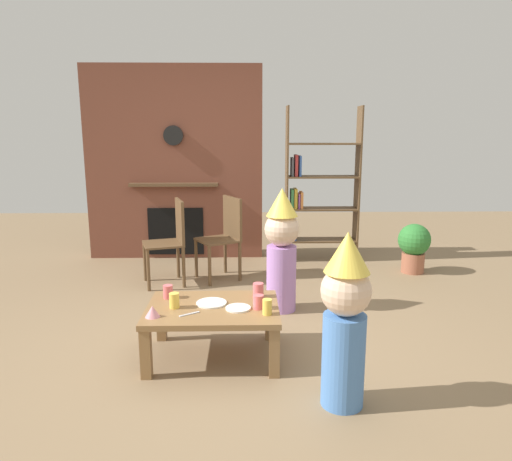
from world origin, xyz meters
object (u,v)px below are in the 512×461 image
(paper_cup_near_left, at_px, (258,302))
(child_in_pink, at_px, (282,247))
(paper_plate_rear, at_px, (238,308))
(child_with_cone_hat, at_px, (345,316))
(paper_plate_front, at_px, (211,303))
(dining_chair_left, at_px, (172,237))
(paper_cup_near_right, at_px, (267,307))
(bookshelf, at_px, (316,190))
(paper_cup_far_right, at_px, (168,292))
(dining_chair_middle, at_px, (225,233))
(potted_plant_tall, at_px, (414,245))
(paper_cup_far_left, at_px, (174,301))
(paper_cup_center, at_px, (258,290))
(birthday_cake_slice, at_px, (152,311))
(coffee_table, at_px, (213,314))

(paper_cup_near_left, bearing_deg, child_in_pink, 76.47)
(paper_plate_rear, relative_size, child_with_cone_hat, 0.17)
(paper_plate_front, height_order, dining_chair_left, dining_chair_left)
(paper_cup_near_right, bearing_deg, child_in_pink, 80.70)
(bookshelf, relative_size, paper_cup_far_right, 19.16)
(dining_chair_middle, height_order, potted_plant_tall, dining_chair_middle)
(child_in_pink, xyz_separation_m, dining_chair_middle, (-0.55, 0.98, -0.08))
(paper_cup_far_left, bearing_deg, paper_plate_rear, -3.82)
(paper_cup_near_right, height_order, paper_cup_far_left, same)
(paper_cup_near_left, distance_m, potted_plant_tall, 2.81)
(paper_cup_near_right, distance_m, paper_plate_front, 0.45)
(paper_cup_center, height_order, birthday_cake_slice, paper_cup_center)
(dining_chair_middle, relative_size, potted_plant_tall, 1.58)
(coffee_table, bearing_deg, paper_cup_far_left, -174.99)
(birthday_cake_slice, bearing_deg, coffee_table, 25.71)
(paper_cup_near_left, distance_m, paper_plate_front, 0.35)
(child_in_pink, xyz_separation_m, dining_chair_left, (-1.10, 0.80, -0.08))
(bookshelf, bearing_deg, coffee_table, -112.65)
(paper_cup_near_left, relative_size, paper_plate_front, 0.45)
(paper_cup_far_right, relative_size, child_in_pink, 0.09)
(bookshelf, relative_size, birthday_cake_slice, 19.00)
(bookshelf, relative_size, child_with_cone_hat, 1.80)
(dining_chair_left, bearing_deg, child_in_pink, 127.16)
(paper_cup_near_left, relative_size, potted_plant_tall, 0.17)
(paper_cup_near_left, bearing_deg, coffee_table, 171.05)
(paper_cup_near_left, xyz_separation_m, paper_cup_near_right, (0.06, -0.11, 0.00))
(paper_cup_center, bearing_deg, paper_cup_far_right, -179.09)
(bookshelf, bearing_deg, paper_cup_center, -107.57)
(paper_cup_center, distance_m, paper_plate_front, 0.37)
(bookshelf, distance_m, paper_cup_near_right, 2.95)
(paper_plate_rear, distance_m, potted_plant_tall, 2.90)
(paper_plate_front, bearing_deg, paper_cup_near_left, -17.10)
(paper_cup_near_right, distance_m, birthday_cake_slice, 0.77)
(coffee_table, distance_m, dining_chair_left, 1.81)
(paper_plate_front, distance_m, dining_chair_middle, 1.85)
(paper_cup_near_right, xyz_separation_m, paper_plate_rear, (-0.20, 0.11, -0.05))
(paper_cup_center, xyz_separation_m, paper_plate_front, (-0.34, -0.14, -0.05))
(coffee_table, bearing_deg, paper_cup_center, 30.23)
(child_with_cone_hat, height_order, child_in_pink, child_in_pink)
(paper_cup_near_left, relative_size, dining_chair_middle, 0.11)
(potted_plant_tall, bearing_deg, paper_cup_near_right, -128.75)
(paper_cup_center, bearing_deg, coffee_table, -149.77)
(paper_cup_near_left, bearing_deg, child_with_cone_hat, -50.29)
(coffee_table, bearing_deg, paper_cup_near_right, -22.94)
(paper_plate_rear, relative_size, birthday_cake_slice, 1.77)
(child_with_cone_hat, xyz_separation_m, child_in_pink, (-0.25, 1.55, 0.03))
(birthday_cake_slice, xyz_separation_m, child_in_pink, (0.95, 1.11, 0.17))
(paper_cup_far_left, xyz_separation_m, dining_chair_middle, (0.28, 1.92, 0.07))
(paper_plate_rear, height_order, birthday_cake_slice, birthday_cake_slice)
(paper_cup_far_right, distance_m, paper_plate_rear, 0.58)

